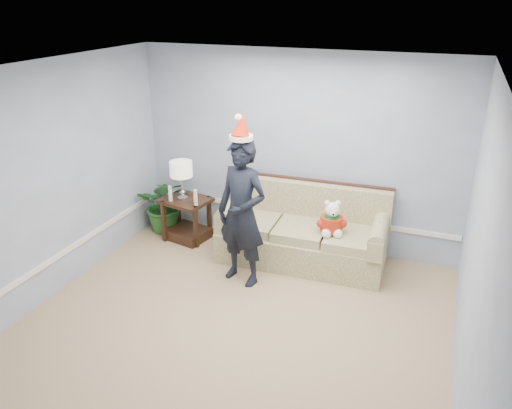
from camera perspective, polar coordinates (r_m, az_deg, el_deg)
The scene contains 10 objects.
room_shell at distance 4.64m, azimuth -4.56°, elevation -2.44°, with size 4.54×5.04×2.74m.
wainscot_trim at distance 6.48m, azimuth -9.18°, elevation -3.76°, with size 4.49×4.99×0.06m.
sofa at distance 6.71m, azimuth 5.43°, elevation -3.39°, with size 2.21×1.02×1.02m.
side_table at distance 7.35m, azimuth -7.88°, elevation -2.10°, with size 0.74×0.66×0.62m.
table_lamp at distance 7.05m, azimuth -8.55°, elevation 3.85°, with size 0.31×0.31×0.56m.
candle_pair at distance 7.02m, azimuth -8.37°, elevation 0.96°, with size 0.46×0.06×0.22m.
houseplant at distance 7.57m, azimuth -10.30°, elevation 0.04°, with size 0.77×0.66×0.85m, color #215B22.
man at distance 5.95m, azimuth -1.61°, elevation -1.00°, with size 0.67×0.44×1.83m, color black.
santa_hat at distance 5.62m, azimuth -1.67°, elevation 8.78°, with size 0.29×0.32×0.32m.
teddy_bear at distance 6.31m, azimuth 8.61°, elevation -1.97°, with size 0.36×0.36×0.46m.
Camera 1 is at (1.87, -3.75, 3.35)m, focal length 35.00 mm.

